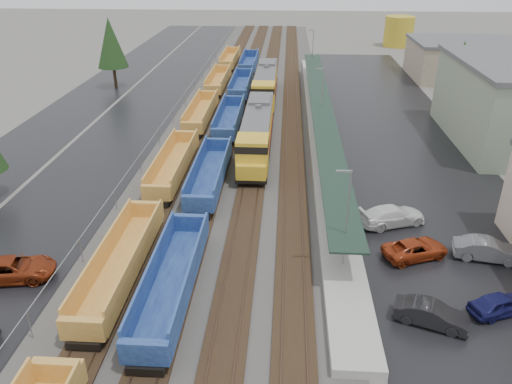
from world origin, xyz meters
TOP-DOWN VIEW (x-y plane):
  - ballast_strip at (0.00, 60.00)m, footprint 20.00×160.00m
  - trackbed at (-0.00, 60.00)m, footprint 14.60×160.00m
  - west_parking_lot at (-15.00, 60.00)m, footprint 10.00×160.00m
  - west_road at (-25.00, 60.00)m, footprint 9.00×160.00m
  - east_commuter_lot at (19.00, 50.00)m, footprint 16.00×100.00m
  - station_platform at (9.50, 50.01)m, footprint 3.00×80.00m
  - chainlink_fence at (-9.50, 58.44)m, footprint 0.08×160.04m
  - distant_hills at (44.79, 210.68)m, footprint 301.00×140.00m
  - tree_west_far at (-23.00, 70.00)m, footprint 4.84×4.84m
  - tree_east at (28.00, 58.00)m, footprint 4.40×4.40m
  - locomotive_lead at (2.00, 42.29)m, footprint 3.11×20.50m
  - locomotive_trail at (2.00, 63.29)m, footprint 3.11×20.50m
  - well_string_yellow at (-6.00, 35.75)m, footprint 2.68×119.02m
  - well_string_blue at (-2.00, 33.58)m, footprint 2.78×116.58m
  - storage_tank at (30.40, 110.64)m, footprint 6.63×6.63m
  - parked_car_west_c at (-13.57, 17.77)m, footprint 3.66×6.14m
  - parked_car_east_a at (14.40, 14.83)m, footprint 3.03×4.76m
  - parked_car_east_b at (15.08, 22.29)m, footprint 3.99×5.48m
  - parked_car_east_c at (14.24, 27.14)m, footprint 4.15×6.10m
  - parked_car_east_d at (19.00, 16.13)m, footprint 3.03×4.45m
  - parked_car_east_e at (20.34, 22.33)m, footprint 2.53×5.11m

SIDE VIEW (x-z plane):
  - distant_hills at x=44.79m, z-range -12.60..12.60m
  - west_parking_lot at x=-15.00m, z-range 0.00..0.02m
  - west_road at x=-25.00m, z-range 0.00..0.02m
  - east_commuter_lot at x=19.00m, z-range 0.00..0.02m
  - ballast_strip at x=0.00m, z-range 0.00..0.08m
  - trackbed at x=0.00m, z-range 0.05..0.27m
  - parked_car_east_b at x=15.08m, z-range 0.00..1.38m
  - parked_car_east_d at x=19.00m, z-range 0.00..1.41m
  - station_platform at x=9.50m, z-range -3.27..4.73m
  - parked_car_east_a at x=14.40m, z-range 0.00..1.48m
  - parked_car_west_c at x=-13.57m, z-range 0.00..1.60m
  - parked_car_east_e at x=20.34m, z-range 0.00..1.61m
  - parked_car_east_c at x=14.24m, z-range 0.00..1.64m
  - well_string_yellow at x=-6.00m, z-range 0.00..2.37m
  - well_string_blue at x=-2.00m, z-range -0.02..2.45m
  - chainlink_fence at x=-9.50m, z-range 0.60..2.62m
  - locomotive_lead at x=2.00m, z-range 0.15..4.79m
  - locomotive_trail at x=2.00m, z-range 0.15..4.79m
  - storage_tank at x=30.40m, z-range 0.00..6.63m
  - tree_east at x=28.00m, z-range 1.47..11.47m
  - tree_west_far at x=-23.00m, z-range 1.62..12.62m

